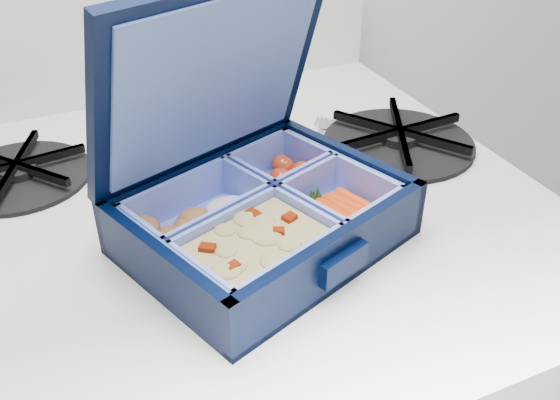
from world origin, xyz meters
name	(u,v)px	position (x,y,z in m)	size (l,w,h in m)	color
bento_box	(264,218)	(-0.03, 1.55, 1.02)	(0.24, 0.19, 0.06)	black
burner_grate	(399,136)	(0.19, 1.66, 1.01)	(0.18, 0.18, 0.03)	black
burner_grate_rear	(18,171)	(-0.24, 1.76, 1.00)	(0.16, 0.16, 0.02)	black
fork	(312,159)	(0.08, 1.66, 1.00)	(0.02, 0.18, 0.01)	#B3B3B3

